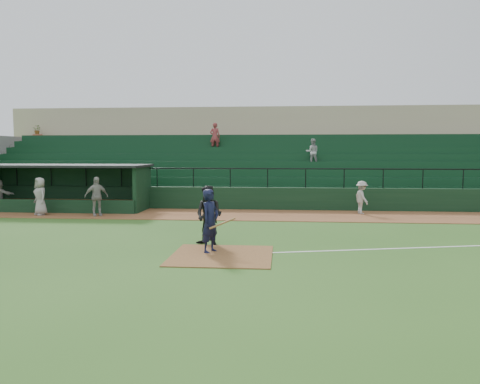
{
  "coord_description": "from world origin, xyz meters",
  "views": [
    {
      "loc": [
        1.8,
        -14.67,
        3.13
      ],
      "look_at": [
        0.0,
        5.0,
        1.4
      ],
      "focal_mm": 35.08,
      "sensor_mm": 36.0,
      "label": 1
    }
  ],
  "objects": [
    {
      "name": "ground",
      "position": [
        0.0,
        0.0,
        0.0
      ],
      "size": [
        90.0,
        90.0,
        0.0
      ],
      "primitive_type": "plane",
      "color": "#2C551B",
      "rests_on": "ground"
    },
    {
      "name": "warning_track",
      "position": [
        0.0,
        8.0,
        0.01
      ],
      "size": [
        40.0,
        4.0,
        0.03
      ],
      "primitive_type": "cube",
      "color": "brown",
      "rests_on": "ground"
    },
    {
      "name": "home_plate_dirt",
      "position": [
        0.0,
        -1.0,
        0.01
      ],
      "size": [
        3.0,
        3.0,
        0.03
      ],
      "primitive_type": "cube",
      "color": "brown",
      "rests_on": "ground"
    },
    {
      "name": "foul_line",
      "position": [
        8.0,
        1.2,
        0.01
      ],
      "size": [
        17.49,
        4.44,
        0.01
      ],
      "primitive_type": "cube",
      "rotation": [
        0.0,
        0.0,
        0.24
      ],
      "color": "white",
      "rests_on": "ground"
    },
    {
      "name": "stadium_structure",
      "position": [
        -0.0,
        16.46,
        2.3
      ],
      "size": [
        38.0,
        13.08,
        6.4
      ],
      "color": "black",
      "rests_on": "ground"
    },
    {
      "name": "dugout",
      "position": [
        -9.75,
        9.56,
        1.33
      ],
      "size": [
        8.9,
        3.2,
        2.42
      ],
      "color": "black",
      "rests_on": "ground"
    },
    {
      "name": "batter_at_plate",
      "position": [
        -0.4,
        -0.57,
        0.99
      ],
      "size": [
        1.16,
        0.85,
        1.97
      ],
      "color": "black",
      "rests_on": "ground"
    },
    {
      "name": "umpire",
      "position": [
        -0.63,
        0.58,
        0.99
      ],
      "size": [
        1.17,
        1.04,
        1.99
      ],
      "primitive_type": "imported",
      "rotation": [
        0.0,
        0.0,
        -0.35
      ],
      "color": "black",
      "rests_on": "ground"
    },
    {
      "name": "runner",
      "position": [
        5.69,
        8.79,
        0.85
      ],
      "size": [
        0.89,
        1.18,
        1.63
      ],
      "primitive_type": "imported",
      "rotation": [
        0.0,
        0.0,
        1.87
      ],
      "color": "#A39E99",
      "rests_on": "warning_track"
    },
    {
      "name": "dugout_player_a",
      "position": [
        -7.08,
        6.89,
        0.97
      ],
      "size": [
        1.17,
        0.99,
        1.88
      ],
      "primitive_type": "imported",
      "rotation": [
        0.0,
        0.0,
        0.59
      ],
      "color": "#9D9793",
      "rests_on": "warning_track"
    },
    {
      "name": "dugout_player_b",
      "position": [
        -9.91,
        6.94,
        0.94
      ],
      "size": [
        1.06,
        1.01,
        1.83
      ],
      "primitive_type": "imported",
      "rotation": [
        0.0,
        0.0,
        -0.69
      ],
      "color": "#98948E",
      "rests_on": "warning_track"
    }
  ]
}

